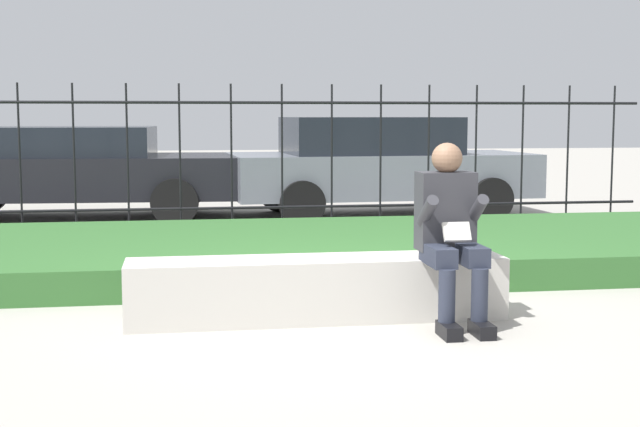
{
  "coord_description": "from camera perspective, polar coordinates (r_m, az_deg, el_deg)",
  "views": [
    {
      "loc": [
        -1.17,
        -6.02,
        1.42
      ],
      "look_at": [
        -0.06,
        1.03,
        0.63
      ],
      "focal_mm": 50.0,
      "sensor_mm": 36.0,
      "label": 1
    }
  ],
  "objects": [
    {
      "name": "stone_bench",
      "position": [
        6.22,
        -0.2,
        -5.07
      ],
      "size": [
        2.62,
        0.47,
        0.43
      ],
      "color": "beige",
      "rests_on": "ground_plane"
    },
    {
      "name": "grass_berm",
      "position": [
        8.5,
        -0.96,
        -2.39
      ],
      "size": [
        10.73,
        3.19,
        0.26
      ],
      "color": "#33662D",
      "rests_on": "ground_plane"
    },
    {
      "name": "ground_plane",
      "position": [
        6.3,
        1.99,
        -6.71
      ],
      "size": [
        60.0,
        60.0,
        0.0
      ],
      "primitive_type": "plane",
      "color": "#A8A399"
    },
    {
      "name": "car_parked_center",
      "position": [
        12.49,
        3.67,
        3.16
      ],
      "size": [
        4.25,
        2.13,
        1.39
      ],
      "rotation": [
        0.0,
        0.0,
        0.06
      ],
      "color": "slate",
      "rests_on": "ground_plane"
    },
    {
      "name": "car_parked_left",
      "position": [
        12.6,
        -15.69,
        2.77
      ],
      "size": [
        4.64,
        2.19,
        1.26
      ],
      "rotation": [
        0.0,
        0.0,
        -0.06
      ],
      "color": "black",
      "rests_on": "ground_plane"
    },
    {
      "name": "iron_fence",
      "position": [
        10.29,
        -2.44,
        3.57
      ],
      "size": [
        8.73,
        0.03,
        1.77
      ],
      "color": "black",
      "rests_on": "ground_plane"
    },
    {
      "name": "person_seated_reader",
      "position": [
        6.08,
        8.32,
        -0.86
      ],
      "size": [
        0.42,
        0.73,
        1.23
      ],
      "color": "black",
      "rests_on": "ground_plane"
    }
  ]
}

